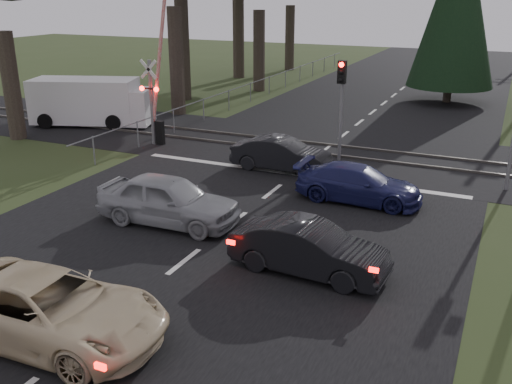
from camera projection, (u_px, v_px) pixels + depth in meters
The scene contains 16 objects.
ground at pixel (184, 262), 14.94m from camera, with size 120.00×120.00×0.00m, color #2F3E1C.
road at pixel (310, 162), 23.52m from camera, with size 14.00×100.00×0.01m, color black.
rail_corridor at pixel (325, 150), 25.23m from camera, with size 120.00×8.00×0.01m, color black.
stop_line at pixel (294, 174), 21.97m from camera, with size 13.00×0.35×0.00m, color silver.
rail_near at pixel (319, 154), 24.53m from camera, with size 120.00×0.12×0.10m, color #59544C.
rail_far at pixel (330, 145), 25.90m from camera, with size 120.00×0.12×0.10m, color #59544C.
crossing_signal at pixel (156, 100), 25.46m from camera, with size 1.62×0.38×6.96m.
traffic_signal_center at pixel (341, 93), 22.76m from camera, with size 0.32×0.48×4.10m.
conifer_tree at pixel (458, 2), 33.86m from camera, with size 5.20×5.20×11.00m.
fence_left at pixel (260, 98), 37.27m from camera, with size 0.10×36.00×1.20m, color slate, non-canonical shape.
cream_coupe at pixel (49, 308), 11.46m from camera, with size 2.30×4.99×1.39m, color beige.
dark_hatchback at pixel (309, 249), 14.17m from camera, with size 1.38×3.95×1.30m, color black.
silver_car at pixel (168, 200), 17.16m from camera, with size 1.77×4.40×1.50m, color gray.
blue_sedan at pixel (359, 184), 19.00m from camera, with size 1.71×4.20×1.22m, color navy.
dark_car_far at pixel (281, 154), 22.27m from camera, with size 1.36×3.90×1.28m, color black.
white_van at pixel (94, 102), 29.54m from camera, with size 6.46×4.08×2.38m.
Camera 1 is at (7.27, -11.47, 6.77)m, focal length 40.00 mm.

